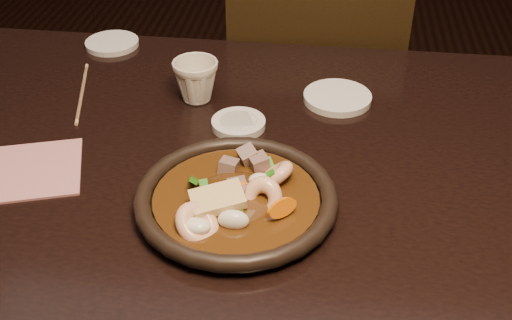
# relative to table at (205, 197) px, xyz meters

# --- Properties ---
(table) EXTENTS (1.60, 0.90, 0.75)m
(table) POSITION_rel_table_xyz_m (0.00, 0.00, 0.00)
(table) COLOR black
(table) RESTS_ON floor
(chair) EXTENTS (0.44, 0.44, 0.88)m
(chair) POSITION_rel_table_xyz_m (0.15, 0.60, -0.19)
(chair) COLOR black
(chair) RESTS_ON floor
(plate) EXTENTS (0.30, 0.30, 0.03)m
(plate) POSITION_rel_table_xyz_m (0.07, -0.11, 0.09)
(plate) COLOR black
(plate) RESTS_ON table
(stirfry) EXTENTS (0.18, 0.22, 0.06)m
(stirfry) POSITION_rel_table_xyz_m (0.07, -0.11, 0.10)
(stirfry) COLOR #3A200A
(stirfry) RESTS_ON plate
(soy_dish) EXTENTS (0.09, 0.09, 0.01)m
(soy_dish) POSITION_rel_table_xyz_m (0.04, 0.11, 0.08)
(soy_dish) COLOR silver
(soy_dish) RESTS_ON table
(saucer_left) EXTENTS (0.11, 0.11, 0.01)m
(saucer_left) POSITION_rel_table_xyz_m (-0.28, 0.39, 0.08)
(saucer_left) COLOR silver
(saucer_left) RESTS_ON table
(saucer_right) EXTENTS (0.13, 0.13, 0.01)m
(saucer_right) POSITION_rel_table_xyz_m (0.21, 0.22, 0.08)
(saucer_right) COLOR silver
(saucer_right) RESTS_ON table
(tea_cup) EXTENTS (0.10, 0.09, 0.08)m
(tea_cup) POSITION_rel_table_xyz_m (-0.05, 0.19, 0.12)
(tea_cup) COLOR beige
(tea_cup) RESTS_ON table
(chopsticks) EXTENTS (0.06, 0.22, 0.01)m
(chopsticks) POSITION_rel_table_xyz_m (-0.27, 0.18, 0.08)
(chopsticks) COLOR tan
(chopsticks) RESTS_ON table
(napkin) EXTENTS (0.19, 0.19, 0.00)m
(napkin) POSITION_rel_table_xyz_m (-0.26, -0.06, 0.08)
(napkin) COLOR #B56F73
(napkin) RESTS_ON table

